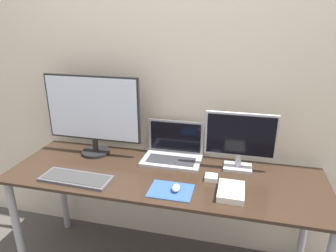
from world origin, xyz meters
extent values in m
cube|color=beige|center=(0.00, 0.68, 1.25)|extent=(7.00, 0.05, 2.50)
cube|color=#332319|center=(0.00, 0.31, 0.74)|extent=(1.89, 0.62, 0.02)
cylinder|color=#99999E|center=(-0.89, 0.05, 0.36)|extent=(0.05, 0.05, 0.73)
cylinder|color=#99999E|center=(-0.89, 0.56, 0.36)|extent=(0.05, 0.05, 0.73)
cylinder|color=#99999E|center=(0.89, 0.56, 0.36)|extent=(0.05, 0.05, 0.73)
cylinder|color=black|center=(-0.53, 0.48, 0.76)|extent=(0.19, 0.19, 0.02)
cylinder|color=black|center=(-0.53, 0.48, 0.81)|extent=(0.04, 0.04, 0.10)
cube|color=black|center=(-0.53, 0.49, 1.07)|extent=(0.65, 0.02, 0.44)
cube|color=silver|center=(-0.53, 0.48, 1.07)|extent=(0.63, 0.01, 0.41)
cube|color=#B2B2B7|center=(0.43, 0.48, 0.76)|extent=(0.17, 0.12, 0.02)
cylinder|color=#B2B2B7|center=(0.43, 0.48, 0.81)|extent=(0.04, 0.04, 0.08)
cube|color=#B2B2B7|center=(0.43, 0.49, 0.97)|extent=(0.42, 0.02, 0.27)
cube|color=black|center=(0.43, 0.48, 0.97)|extent=(0.40, 0.01, 0.25)
cube|color=#ADADB2|center=(0.01, 0.48, 0.76)|extent=(0.38, 0.23, 0.02)
cube|color=#2D2D33|center=(0.01, 0.47, 0.77)|extent=(0.31, 0.13, 0.00)
cube|color=#ADADB2|center=(0.01, 0.60, 0.88)|extent=(0.38, 0.01, 0.23)
cube|color=black|center=(0.01, 0.59, 0.88)|extent=(0.34, 0.00, 0.20)
cube|color=#4C4C51|center=(-0.48, 0.13, 0.75)|extent=(0.42, 0.17, 0.02)
cube|color=#383838|center=(-0.48, 0.13, 0.76)|extent=(0.39, 0.14, 0.00)
cube|color=#2D519E|center=(0.09, 0.14, 0.75)|extent=(0.24, 0.18, 0.00)
ellipsoid|color=silver|center=(0.11, 0.14, 0.77)|extent=(0.04, 0.07, 0.03)
cube|color=silver|center=(0.40, 0.18, 0.76)|extent=(0.14, 0.20, 0.04)
cube|color=white|center=(0.40, 0.18, 0.76)|extent=(0.14, 0.19, 0.03)
cube|color=white|center=(0.28, 0.31, 0.76)|extent=(0.07, 0.07, 0.03)
camera|label=1|loc=(0.40, -1.23, 1.64)|focal=32.00mm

